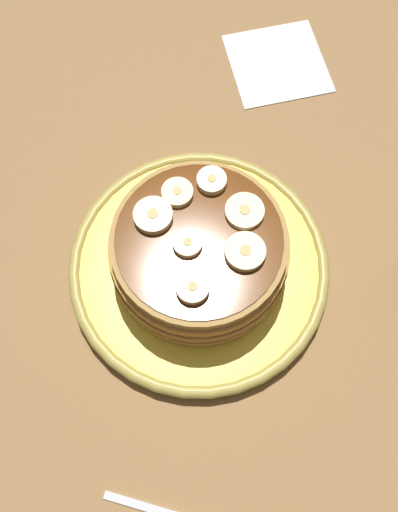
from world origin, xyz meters
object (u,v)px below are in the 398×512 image
at_px(pancake_stack, 197,253).
at_px(banana_slice_5, 196,288).
at_px(banana_slice_2, 153,216).
at_px(banana_slice_3, 212,181).
at_px(plate, 199,267).
at_px(napkin, 277,63).
at_px(banana_slice_0, 188,243).
at_px(banana_slice_4, 245,252).
at_px(banana_slice_1, 177,193).
at_px(banana_slice_6, 244,211).

height_order(pancake_stack, banana_slice_5, banana_slice_5).
distance_m(pancake_stack, banana_slice_2, 0.06).
bearing_deg(banana_slice_2, banana_slice_3, 130.44).
xyz_separation_m(banana_slice_3, banana_slice_5, (0.10, -0.00, 0.00)).
distance_m(plate, napkin, 0.28).
xyz_separation_m(banana_slice_0, banana_slice_2, (-0.02, -0.03, 0.00)).
bearing_deg(banana_slice_3, plate, -5.16).
xyz_separation_m(banana_slice_5, napkin, (-0.32, 0.06, -0.09)).
bearing_deg(banana_slice_2, pancake_stack, 67.93).
xyz_separation_m(banana_slice_4, banana_slice_5, (0.04, -0.04, 0.00)).
height_order(banana_slice_2, banana_slice_3, same).
relative_size(plate, banana_slice_4, 7.25).
bearing_deg(banana_slice_5, banana_slice_1, -162.90).
bearing_deg(pancake_stack, banana_slice_4, 78.53).
relative_size(pancake_stack, banana_slice_1, 6.02).
relative_size(banana_slice_1, napkin, 0.26).
bearing_deg(banana_slice_0, banana_slice_1, -162.54).
height_order(banana_slice_1, napkin, banana_slice_1).
relative_size(banana_slice_2, banana_slice_4, 0.98).
xyz_separation_m(pancake_stack, banana_slice_4, (0.01, 0.04, 0.04)).
xyz_separation_m(banana_slice_2, napkin, (-0.26, 0.11, -0.09)).
relative_size(banana_slice_2, banana_slice_3, 1.28).
bearing_deg(banana_slice_1, banana_slice_6, 79.49).
bearing_deg(banana_slice_5, plate, -176.56).
xyz_separation_m(banana_slice_4, napkin, (-0.28, 0.02, -0.09)).
relative_size(banana_slice_1, banana_slice_3, 1.05).
bearing_deg(banana_slice_3, banana_slice_0, -12.67).
height_order(banana_slice_1, banana_slice_3, banana_slice_3).
bearing_deg(banana_slice_0, plate, 127.98).
bearing_deg(banana_slice_2, banana_slice_4, 73.25).
height_order(banana_slice_2, banana_slice_6, banana_slice_2).
xyz_separation_m(banana_slice_2, banana_slice_5, (0.06, 0.05, 0.00)).
bearing_deg(banana_slice_6, banana_slice_0, -51.74).
bearing_deg(banana_slice_4, banana_slice_2, -106.75).
bearing_deg(banana_slice_1, banana_slice_5, 17.10).
xyz_separation_m(plate, pancake_stack, (0.00, -0.00, 0.04)).
bearing_deg(banana_slice_2, banana_slice_0, 55.73).
distance_m(banana_slice_1, banana_slice_5, 0.09).
height_order(plate, napkin, plate).
relative_size(banana_slice_4, banana_slice_6, 1.01).
distance_m(pancake_stack, banana_slice_5, 0.06).
relative_size(banana_slice_3, banana_slice_5, 0.96).
xyz_separation_m(plate, banana_slice_6, (-0.03, 0.04, 0.08)).
height_order(banana_slice_3, banana_slice_6, banana_slice_3).
height_order(banana_slice_0, banana_slice_1, same).
bearing_deg(plate, banana_slice_0, -52.02).
relative_size(plate, banana_slice_0, 9.86).
height_order(banana_slice_4, napkin, banana_slice_4).
relative_size(banana_slice_4, napkin, 0.33).
xyz_separation_m(banana_slice_4, banana_slice_6, (-0.04, -0.00, -0.00)).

